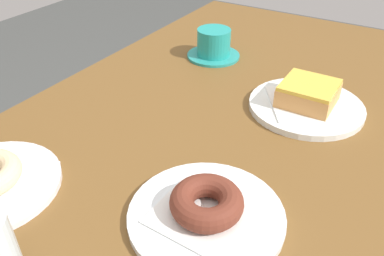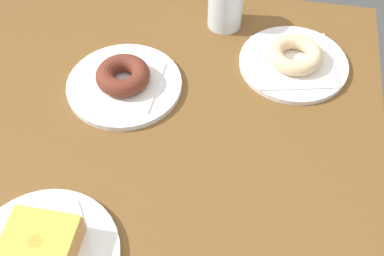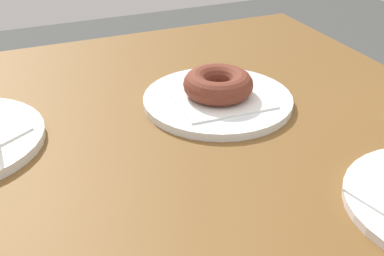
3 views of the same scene
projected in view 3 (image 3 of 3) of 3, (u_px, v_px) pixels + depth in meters
The scene contains 4 objects.
table at pixel (28, 237), 0.63m from camera, with size 1.25×0.84×0.78m.
plate_chocolate_ring at pixel (215, 101), 0.74m from camera, with size 0.22×0.22×0.01m, color white.
napkin_chocolate_ring at pixel (215, 96), 0.73m from camera, with size 0.13×0.13×0.00m, color white.
donut_chocolate_ring at pixel (215, 85), 0.72m from camera, with size 0.10×0.10×0.03m, color maroon.
Camera 3 is at (-0.00, 0.52, 1.12)m, focal length 46.62 mm.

